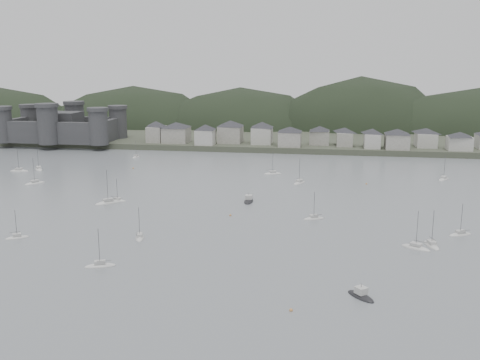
# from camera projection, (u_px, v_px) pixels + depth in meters

# --- Properties ---
(ground) EXTENTS (900.00, 900.00, 0.00)m
(ground) POSITION_uv_depth(u_px,v_px,m) (185.00, 277.00, 120.62)
(ground) COLOR slate
(ground) RESTS_ON ground
(far_shore_land) EXTENTS (900.00, 250.00, 3.00)m
(far_shore_land) POSITION_uv_depth(u_px,v_px,m) (288.00, 124.00, 404.89)
(far_shore_land) COLOR #383D2D
(far_shore_land) RESTS_ON ground
(forested_ridge) EXTENTS (851.55, 103.94, 102.57)m
(forested_ridge) POSITION_uv_depth(u_px,v_px,m) (292.00, 147.00, 382.12)
(forested_ridge) COLOR black
(forested_ridge) RESTS_ON ground
(castle) EXTENTS (66.00, 43.00, 20.00)m
(castle) POSITION_uv_depth(u_px,v_px,m) (62.00, 126.00, 310.80)
(castle) COLOR #373739
(castle) RESTS_ON far_shore_land
(waterfront_town) EXTENTS (451.48, 28.46, 12.92)m
(waterfront_town) POSITION_uv_depth(u_px,v_px,m) (368.00, 136.00, 287.65)
(waterfront_town) COLOR gray
(waterfront_town) RESTS_ON far_shore_land
(sailboat_lead) EXTENTS (6.99, 7.88, 10.98)m
(sailboat_lead) POSITION_uv_depth(u_px,v_px,m) (35.00, 183.00, 213.36)
(sailboat_lead) COLOR silver
(sailboat_lead) RESTS_ON ground
(moored_fleet) EXTENTS (252.72, 175.45, 13.34)m
(moored_fleet) POSITION_uv_depth(u_px,v_px,m) (247.00, 207.00, 177.82)
(moored_fleet) COLOR silver
(moored_fleet) RESTS_ON ground
(motor_launch_near) EXTENTS (6.53, 7.01, 3.70)m
(motor_launch_near) POSITION_uv_depth(u_px,v_px,m) (361.00, 296.00, 110.10)
(motor_launch_near) COLOR black
(motor_launch_near) RESTS_ON ground
(motor_launch_far) EXTENTS (3.15, 8.34, 3.97)m
(motor_launch_far) POSITION_uv_depth(u_px,v_px,m) (249.00, 201.00, 185.91)
(motor_launch_far) COLOR black
(motor_launch_far) RESTS_ON ground
(mooring_buoys) EXTENTS (160.39, 132.82, 0.70)m
(mooring_buoys) POSITION_uv_depth(u_px,v_px,m) (247.00, 213.00, 171.35)
(mooring_buoys) COLOR #CA8543
(mooring_buoys) RESTS_ON ground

